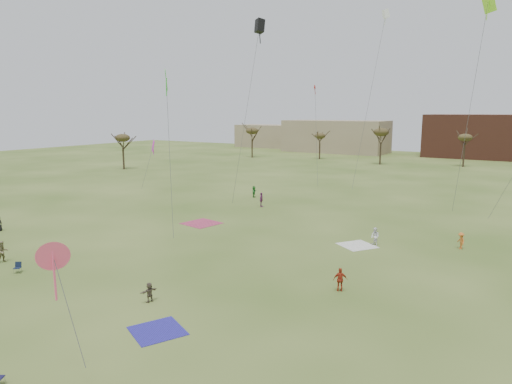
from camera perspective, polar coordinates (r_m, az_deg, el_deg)
The scene contains 17 objects.
ground at distance 35.56m, azimuth -10.60°, elevation -11.63°, with size 260.00×260.00×0.00m, color #36531A.
spectator_fore_a at distance 34.82m, azimuth 10.31°, elevation -10.54°, with size 1.03×0.43×1.76m, color #B6371F.
spectator_fore_b at distance 46.10m, azimuth -28.65°, elevation -6.44°, with size 0.91×0.71×1.88m, color #867C55.
spectator_fore_c at distance 33.36m, azimuth -12.95°, elevation -11.91°, with size 1.29×0.41×1.39m, color brown.
flyer_mid_b at distance 48.44m, azimuth 23.85°, elevation -5.49°, with size 1.03×0.59×1.60m, color orange.
spectator_mid_d at distance 63.45m, azimuth 0.65°, elevation -0.96°, with size 1.15×0.48×1.97m, color #823674.
spectator_mid_e at distance 46.91m, azimuth 14.41°, elevation -5.32°, with size 0.86×0.67×1.76m, color white.
flyer_far_a at distance 70.53m, azimuth -0.26°, elevation 0.04°, with size 1.60×0.51×1.72m, color #2A802E.
blanket_blue at distance 29.50m, azimuth -12.00°, elevation -16.36°, with size 2.90×2.90×0.03m, color #29249D.
blanket_cream at distance 46.62m, azimuth 12.31°, elevation -6.45°, with size 3.08×3.08×0.03m, color white.
blanket_plum at distance 54.70m, azimuth -6.71°, elevation -3.85°, with size 3.75×3.75×0.03m, color #B3375A.
camp_chair_left at distance 42.77m, azimuth -27.24°, elevation -8.49°, with size 0.72×0.73×0.87m.
kites_aloft at distance 55.51m, azimuth 6.60°, elevation 17.15°, with size 71.36×59.79×27.09m.
tree_line at distance 106.47m, azimuth 18.41°, elevation 6.26°, with size 117.44×49.32×8.91m.
building_tan at distance 150.78m, azimuth 9.76°, elevation 6.75°, with size 32.00×14.00×10.00m, color #937F60.
building_brick at distance 145.31m, azimuth 25.36°, elevation 6.23°, with size 26.00×16.00×12.00m, color brown.
building_tan_west at distance 170.63m, azimuth 1.27°, elevation 6.91°, with size 20.00×12.00×8.00m, color #937F60.
Camera 1 is at (22.76, -24.06, 12.95)m, focal length 32.58 mm.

